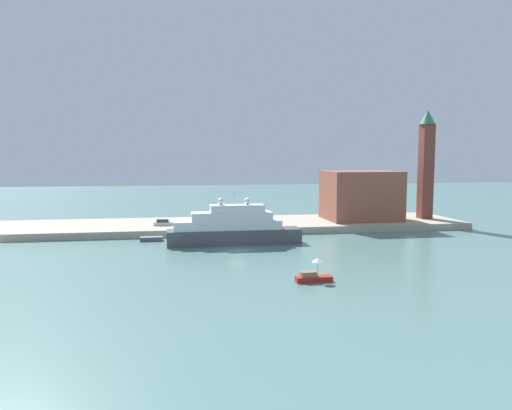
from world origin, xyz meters
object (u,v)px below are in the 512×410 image
object	(u,v)px
bell_tower	(426,161)
parked_car	(163,223)
small_motorboat	(313,275)
mooring_bollard	(252,226)
large_yacht	(233,228)
harbor_building	(361,195)
work_barge	(151,239)
person_figure	(190,223)

from	to	relation	value
bell_tower	parked_car	distance (m)	63.63
bell_tower	small_motorboat	bearing A→B (deg)	-131.06
bell_tower	mooring_bollard	bearing A→B (deg)	-168.85
large_yacht	mooring_bollard	distance (m)	11.79
large_yacht	mooring_bollard	size ratio (longest dim) A/B	30.07
harbor_building	work_barge	bearing A→B (deg)	-164.20
small_motorboat	harbor_building	distance (m)	55.21
work_barge	mooring_bollard	world-z (taller)	mooring_bollard
parked_car	person_figure	bearing A→B (deg)	-29.10
small_motorboat	bell_tower	xyz separation A→B (m)	(41.81, 48.01, 14.52)
small_motorboat	mooring_bollard	size ratio (longest dim) A/B	5.80
harbor_building	large_yacht	bearing A→B (deg)	-149.26
person_figure	harbor_building	bearing A→B (deg)	8.11
bell_tower	person_figure	bearing A→B (deg)	-174.66
parked_car	person_figure	xyz separation A→B (m)	(5.68, -3.16, 0.20)
large_yacht	small_motorboat	distance (m)	29.89
person_figure	bell_tower	bearing A→B (deg)	5.34
mooring_bollard	person_figure	bearing A→B (deg)	165.46
parked_car	large_yacht	bearing A→B (deg)	-52.16
large_yacht	parked_car	world-z (taller)	large_yacht
large_yacht	harbor_building	size ratio (longest dim) A/B	1.51
large_yacht	person_figure	xyz separation A→B (m)	(-7.49, 13.79, -0.74)
bell_tower	person_figure	xyz separation A→B (m)	(-56.50, -5.28, -13.16)
work_barge	parked_car	distance (m)	11.32
work_barge	parked_car	bearing A→B (deg)	79.48
large_yacht	bell_tower	distance (m)	54.04
bell_tower	work_barge	bearing A→B (deg)	-168.44
harbor_building	bell_tower	xyz separation A→B (m)	(16.16, -0.47, 8.18)
large_yacht	mooring_bollard	bearing A→B (deg)	63.01
parked_car	mooring_bollard	world-z (taller)	parked_car
work_barge	small_motorboat	bearing A→B (deg)	-57.28
parked_car	person_figure	size ratio (longest dim) A/B	2.65
large_yacht	person_figure	bearing A→B (deg)	118.51
work_barge	bell_tower	world-z (taller)	bell_tower
bell_tower	mooring_bollard	xyz separation A→B (m)	(-43.68, -8.61, -13.50)
small_motorboat	work_barge	size ratio (longest dim) A/B	1.12
parked_car	harbor_building	bearing A→B (deg)	3.22
work_barge	harbor_building	distance (m)	50.41
bell_tower	parked_car	xyz separation A→B (m)	(-62.18, -2.12, -13.36)
harbor_building	mooring_bollard	bearing A→B (deg)	-161.75
harbor_building	parked_car	xyz separation A→B (m)	(-46.02, -2.59, -5.18)
work_barge	mooring_bollard	bearing A→B (deg)	12.43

